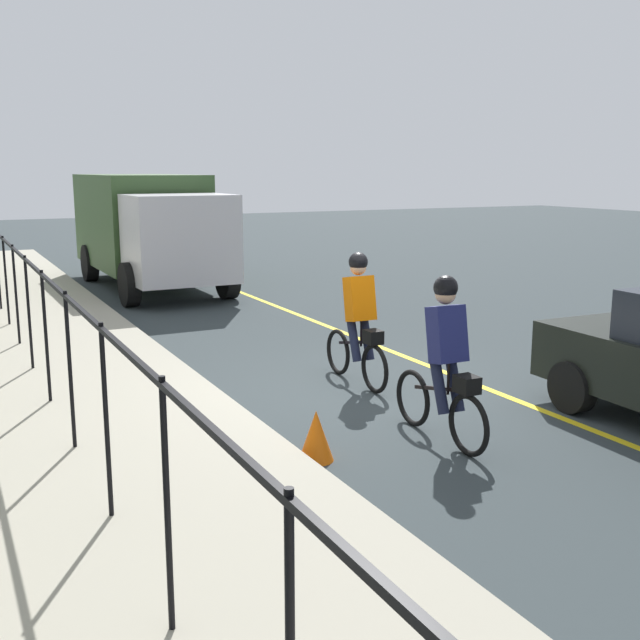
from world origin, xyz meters
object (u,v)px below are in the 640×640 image
object	(u,v)px
cyclist_lead	(445,361)
traffic_cone_near	(316,436)
cyclist_follow	(359,320)
box_truck_background	(148,225)

from	to	relation	value
cyclist_lead	traffic_cone_near	bearing A→B (deg)	85.33
cyclist_lead	cyclist_follow	bearing A→B (deg)	-6.31
traffic_cone_near	box_truck_background	bearing A→B (deg)	-6.90
cyclist_follow	traffic_cone_near	size ratio (longest dim) A/B	3.45
cyclist_lead	traffic_cone_near	distance (m)	1.61
cyclist_lead	traffic_cone_near	xyz separation A→B (m)	(0.14, 1.47, -0.65)
cyclist_follow	box_truck_background	distance (m)	10.06
cyclist_lead	box_truck_background	xyz separation A→B (m)	(12.42, -0.02, 0.64)
cyclist_follow	box_truck_background	size ratio (longest dim) A/B	0.27
cyclist_lead	box_truck_background	bearing A→B (deg)	0.75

